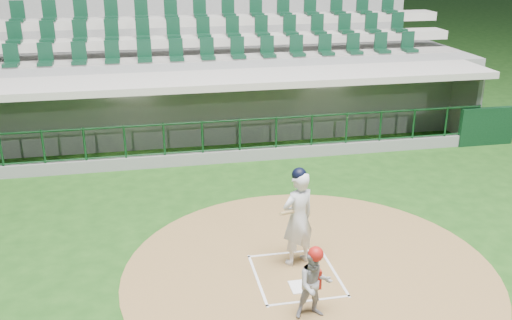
% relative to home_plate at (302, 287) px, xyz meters
% --- Properties ---
extents(ground, '(120.00, 120.00, 0.00)m').
position_rel_home_plate_xyz_m(ground, '(0.00, 0.70, -0.02)').
color(ground, '#194112').
rests_on(ground, ground).
extents(dirt_circle, '(7.20, 7.20, 0.01)m').
position_rel_home_plate_xyz_m(dirt_circle, '(0.30, 0.50, -0.02)').
color(dirt_circle, brown).
rests_on(dirt_circle, ground).
extents(home_plate, '(0.43, 0.43, 0.02)m').
position_rel_home_plate_xyz_m(home_plate, '(0.00, 0.00, 0.00)').
color(home_plate, white).
rests_on(home_plate, dirt_circle).
extents(batter_box_chalk, '(1.55, 1.80, 0.01)m').
position_rel_home_plate_xyz_m(batter_box_chalk, '(0.00, 0.40, -0.00)').
color(batter_box_chalk, white).
rests_on(batter_box_chalk, ground).
extents(dugout_structure, '(16.40, 3.70, 3.00)m').
position_rel_home_plate_xyz_m(dugout_structure, '(0.06, 8.52, 0.94)').
color(dugout_structure, gray).
rests_on(dugout_structure, ground).
extents(seating_deck, '(17.00, 6.72, 5.15)m').
position_rel_home_plate_xyz_m(seating_deck, '(0.00, 11.61, 1.40)').
color(seating_deck, gray).
rests_on(seating_deck, ground).
extents(batter, '(0.95, 0.99, 2.01)m').
position_rel_home_plate_xyz_m(batter, '(0.14, 0.86, 0.99)').
color(batter, silver).
rests_on(batter, dirt_circle).
extents(catcher, '(0.61, 0.48, 1.32)m').
position_rel_home_plate_xyz_m(catcher, '(-0.04, -0.87, 0.64)').
color(catcher, '#98989D').
rests_on(catcher, dirt_circle).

